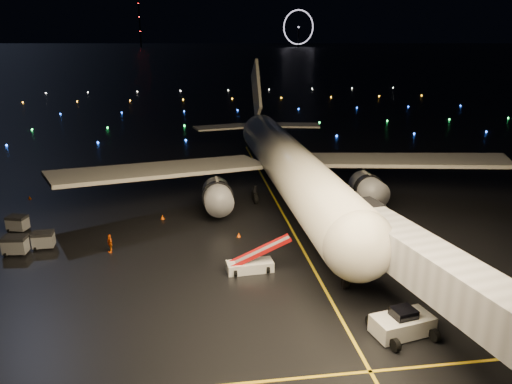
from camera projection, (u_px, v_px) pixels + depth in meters
ground at (182, 66)px, 321.94m from camera, size 2000.00×2000.00×0.00m
lane_centre at (290, 225)px, 54.68m from camera, size 0.25×80.00×0.02m
airliner at (285, 135)px, 61.95m from camera, size 57.60×54.81×16.07m
pushback_tug at (403, 322)px, 34.69m from camera, size 4.56×3.03×1.99m
belt_loader at (250, 256)px, 43.81m from camera, size 6.10×2.12×2.90m
crew_c at (110, 243)px, 47.77m from camera, size 0.92×1.17×1.86m
safety_cone_0 at (239, 235)px, 51.59m from camera, size 0.52×0.52×0.48m
safety_cone_1 at (216, 193)px, 64.78m from camera, size 0.54×0.54×0.50m
safety_cone_2 at (163, 217)px, 56.51m from camera, size 0.58×0.58×0.51m
safety_cone_3 at (30, 197)px, 63.27m from camera, size 0.48×0.48×0.46m
ferris_wheel at (299, 29)px, 732.62m from camera, size 49.33×16.80×52.00m
radio_mast at (140, 24)px, 719.33m from camera, size 1.80×1.80×64.00m
taxiway_lights at (181, 108)px, 138.89m from camera, size 164.00×92.00×0.36m
baggage_cart_0 at (43, 240)px, 48.74m from camera, size 2.05×1.49×1.68m
baggage_cart_1 at (18, 223)px, 53.00m from camera, size 2.29×1.90×1.67m
baggage_cart_2 at (16, 245)px, 47.37m from camera, size 2.28×1.70×1.83m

